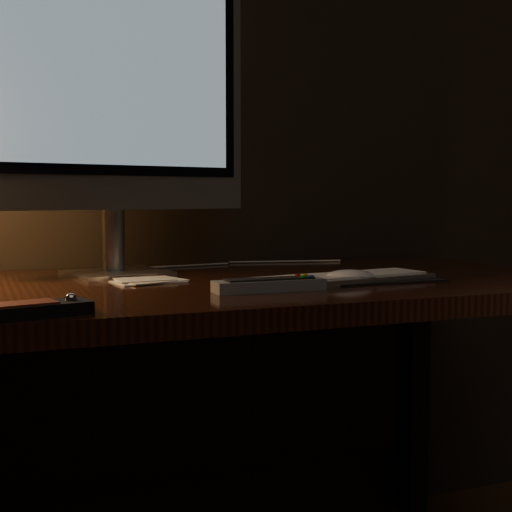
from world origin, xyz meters
name	(u,v)px	position (x,y,z in m)	size (l,w,h in m)	color
desk	(190,337)	(0.00, 1.93, 0.62)	(1.60, 0.75, 0.75)	black
monitor	(115,97)	(-0.13, 2.02, 1.14)	(0.61, 0.22, 0.65)	silver
keyboard	(336,279)	(0.25, 1.73, 0.76)	(0.43, 0.12, 0.02)	silver
mousepad	(364,278)	(0.34, 1.78, 0.75)	(0.27, 0.22, 0.00)	black
mouse	(349,278)	(0.27, 1.72, 0.76)	(0.10, 0.05, 0.02)	white
media_remote	(33,309)	(-0.35, 1.53, 0.76)	(0.17, 0.09, 0.03)	black
tv_remote	(269,285)	(0.07, 1.66, 0.76)	(0.21, 0.05, 0.03)	gray
papers	(148,281)	(-0.10, 1.88, 0.75)	(0.14, 0.09, 0.01)	white
cable	(231,264)	(0.17, 2.15, 0.75)	(0.01, 0.01, 0.62)	white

